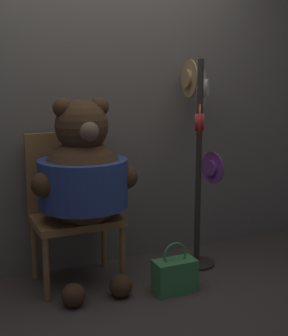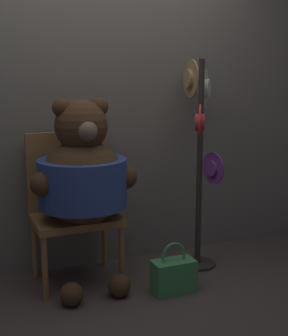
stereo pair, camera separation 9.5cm
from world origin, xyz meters
name	(u,v)px [view 2 (the right image)]	position (x,y,z in m)	size (l,w,h in m)	color
ground_plane	(116,289)	(0.00, 0.00, 0.00)	(14.00, 14.00, 0.00)	#4C423D
wall_back	(89,90)	(0.00, 0.57, 1.34)	(8.00, 0.10, 2.68)	slate
chair	(73,201)	(-0.21, 0.31, 0.57)	(0.59, 0.44, 1.05)	#9E703D
teddy_bear	(83,177)	(-0.18, 0.15, 0.78)	(0.72, 0.64, 1.31)	#4C331E
hat_display_rack	(200,142)	(0.73, 0.18, 0.96)	(0.32, 0.61, 1.57)	#332D28
handbag_on_ground	(174,275)	(0.35, -0.18, 0.12)	(0.29, 0.15, 0.35)	#479E56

